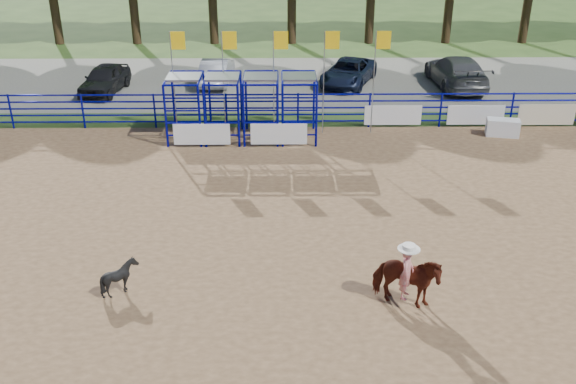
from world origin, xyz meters
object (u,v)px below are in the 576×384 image
object	(u,v)px
car_a	(105,79)
car_d	(457,71)
announcer_table	(503,128)
calf	(120,277)
car_c	(349,72)
car_b	(217,71)
horse_and_rider	(406,276)

from	to	relation	value
car_a	car_d	world-z (taller)	car_d
announcer_table	calf	distance (m)	17.13
announcer_table	car_a	size ratio (longest dim) A/B	0.33
announcer_table	car_c	size ratio (longest dim) A/B	0.29
calf	car_c	distance (m)	20.09
car_b	car_c	size ratio (longest dim) A/B	0.88
horse_and_rider	car_b	size ratio (longest dim) A/B	0.60
calf	car_a	world-z (taller)	car_a
car_b	car_c	world-z (taller)	car_b
calf	car_d	bearing A→B (deg)	-29.78
car_b	car_d	world-z (taller)	car_d
car_c	car_d	world-z (taller)	car_d
horse_and_rider	calf	xyz separation A→B (m)	(-7.03, 0.62, -0.38)
car_a	car_c	xyz separation A→B (m)	(12.13, 1.29, -0.05)
car_c	horse_and_rider	bearing A→B (deg)	-70.11
calf	car_b	bearing A→B (deg)	3.42
calf	car_b	world-z (taller)	car_b
announcer_table	car_a	xyz separation A→B (m)	(-17.71, 6.30, 0.32)
announcer_table	car_c	world-z (taller)	car_c
horse_and_rider	calf	size ratio (longest dim) A/B	2.61
announcer_table	horse_and_rider	world-z (taller)	horse_and_rider
announcer_table	car_d	distance (m)	7.10
announcer_table	car_b	bearing A→B (deg)	147.62
announcer_table	car_b	xyz separation A→B (m)	(-12.34, 7.83, 0.30)
announcer_table	car_d	bearing A→B (deg)	91.37
announcer_table	horse_and_rider	bearing A→B (deg)	-117.45
horse_and_rider	car_d	size ratio (longest dim) A/B	0.44
horse_and_rider	car_c	xyz separation A→B (m)	(0.48, 19.25, -0.22)
car_c	car_a	bearing A→B (deg)	-152.60
announcer_table	calf	world-z (taller)	calf
car_b	car_c	distance (m)	6.77
car_a	car_d	xyz separation A→B (m)	(17.54, 0.79, 0.10)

